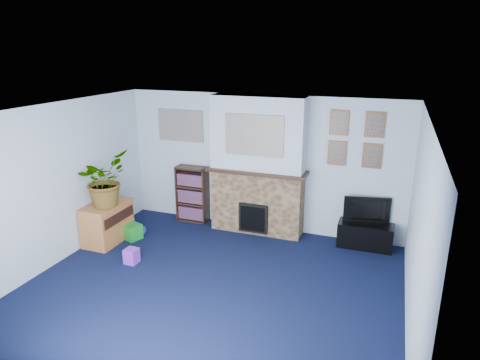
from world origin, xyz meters
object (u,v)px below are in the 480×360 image
at_px(bookshelf, 193,195).
at_px(sideboard, 107,222).
at_px(tv_stand, 365,234).
at_px(television, 367,211).

distance_m(bookshelf, sideboard, 1.64).
bearing_deg(tv_stand, television, 90.00).
bearing_deg(sideboard, tv_stand, 16.89).
distance_m(television, sideboard, 4.31).
bearing_deg(television, bookshelf, -12.93).
height_order(tv_stand, bookshelf, bookshelf).
bearing_deg(tv_stand, bookshelf, 178.61).
distance_m(tv_stand, bookshelf, 3.17).
xyz_separation_m(television, sideboard, (-4.11, -1.27, -0.28)).
xyz_separation_m(tv_stand, sideboard, (-4.11, -1.25, 0.12)).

